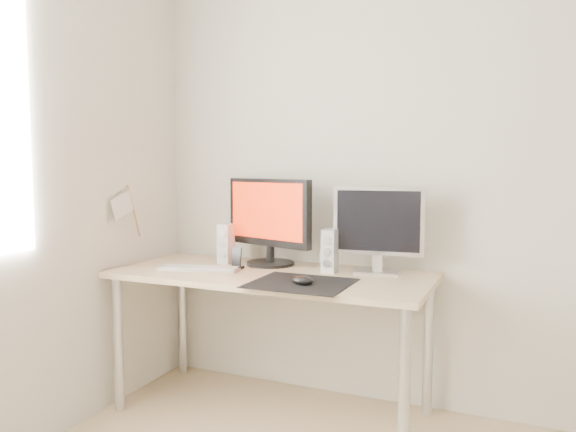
% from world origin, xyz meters
% --- Properties ---
extents(wall_back, '(3.50, 0.00, 3.50)m').
position_xyz_m(wall_back, '(0.00, 1.75, 1.25)').
color(wall_back, silver).
rests_on(wall_back, ground).
extents(mousepad, '(0.45, 0.40, 0.00)m').
position_xyz_m(mousepad, '(-0.69, 1.19, 0.73)').
color(mousepad, black).
rests_on(mousepad, desk).
extents(mouse, '(0.10, 0.06, 0.04)m').
position_xyz_m(mouse, '(-0.67, 1.16, 0.75)').
color(mouse, black).
rests_on(mouse, mousepad).
extents(desk, '(1.60, 0.70, 0.73)m').
position_xyz_m(desk, '(-0.93, 1.38, 0.65)').
color(desk, '#D1B587').
rests_on(desk, ground).
extents(main_monitor, '(0.54, 0.32, 0.47)m').
position_xyz_m(main_monitor, '(-1.03, 1.56, 0.98)').
color(main_monitor, black).
rests_on(main_monitor, desk).
extents(second_monitor, '(0.45, 0.18, 0.43)m').
position_xyz_m(second_monitor, '(-0.43, 1.57, 0.97)').
color(second_monitor, silver).
rests_on(second_monitor, desk).
extents(speaker_left, '(0.07, 0.08, 0.22)m').
position_xyz_m(speaker_left, '(-1.27, 1.51, 0.84)').
color(speaker_left, white).
rests_on(speaker_left, desk).
extents(speaker_right, '(0.07, 0.08, 0.22)m').
position_xyz_m(speaker_right, '(-0.66, 1.50, 0.84)').
color(speaker_right, silver).
rests_on(speaker_right, desk).
extents(keyboard, '(0.44, 0.21, 0.02)m').
position_xyz_m(keyboard, '(-1.30, 1.29, 0.74)').
color(keyboard, '#BBBCBE').
rests_on(keyboard, desk).
extents(phone_dock, '(0.06, 0.05, 0.11)m').
position_xyz_m(phone_dock, '(-1.14, 1.40, 0.76)').
color(phone_dock, black).
rests_on(phone_dock, desk).
extents(pennant, '(0.01, 0.23, 0.29)m').
position_xyz_m(pennant, '(-1.72, 1.24, 1.05)').
color(pennant, '#A57F54').
rests_on(pennant, wall_left).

